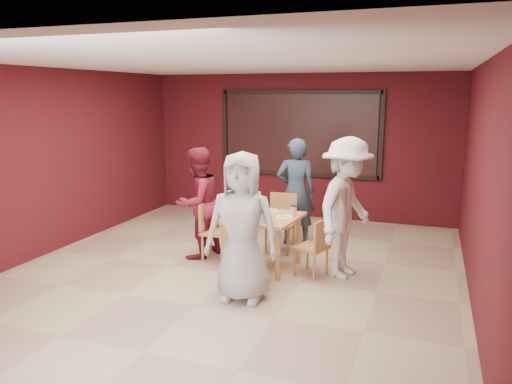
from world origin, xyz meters
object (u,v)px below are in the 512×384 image
(chair_front, at_px, (240,252))
(diner_right, at_px, (346,208))
(diner_back, at_px, (296,191))
(chair_left, at_px, (212,228))
(diner_front, at_px, (242,227))
(chair_back, at_px, (281,219))
(dining_table, at_px, (263,222))
(chair_right, at_px, (315,244))
(diner_left, at_px, (198,203))

(chair_front, height_order, diner_right, diner_right)
(chair_front, relative_size, diner_back, 0.49)
(chair_left, xyz_separation_m, diner_back, (0.93, 1.20, 0.38))
(diner_front, bearing_deg, chair_left, 122.64)
(diner_right, bearing_deg, chair_front, 142.50)
(chair_left, bearing_deg, diner_front, -52.17)
(diner_right, bearing_deg, diner_back, 54.77)
(diner_front, bearing_deg, diner_back, 84.83)
(chair_left, bearing_deg, diner_right, -0.74)
(chair_back, xyz_separation_m, diner_front, (0.11, -1.97, 0.38))
(chair_back, height_order, chair_left, chair_back)
(chair_left, xyz_separation_m, diner_right, (1.95, -0.03, 0.45))
(dining_table, distance_m, chair_left, 0.84)
(chair_back, bearing_deg, chair_right, -51.66)
(dining_table, height_order, chair_front, dining_table)
(chair_back, distance_m, chair_right, 1.23)
(diner_left, distance_m, diner_right, 2.22)
(diner_front, height_order, diner_back, diner_front)
(diner_back, bearing_deg, dining_table, 68.09)
(chair_back, distance_m, diner_back, 0.58)
(chair_left, height_order, diner_front, diner_front)
(chair_left, distance_m, diner_front, 1.58)
(diner_back, xyz_separation_m, diner_left, (-1.19, -1.15, -0.04))
(chair_back, height_order, diner_left, diner_left)
(chair_front, xyz_separation_m, diner_back, (0.14, 2.11, 0.39))
(chair_back, bearing_deg, chair_front, -91.12)
(chair_front, xyz_separation_m, chair_back, (0.03, 1.68, 0.03))
(chair_right, distance_m, diner_front, 1.28)
(dining_table, distance_m, diner_right, 1.17)
(chair_left, xyz_separation_m, chair_right, (1.58, -0.19, -0.03))
(dining_table, relative_size, chair_front, 1.23)
(diner_front, relative_size, diner_right, 0.95)
(dining_table, xyz_separation_m, chair_left, (-0.82, 0.08, -0.17))
(diner_back, bearing_deg, chair_right, 98.35)
(dining_table, relative_size, chair_left, 1.21)
(dining_table, xyz_separation_m, diner_left, (-1.08, 0.13, 0.17))
(diner_back, bearing_deg, chair_left, 35.51)
(dining_table, bearing_deg, diner_front, -84.00)
(chair_right, bearing_deg, chair_back, 128.34)
(dining_table, height_order, diner_left, diner_left)
(chair_front, height_order, chair_right, chair_front)
(dining_table, relative_size, diner_front, 0.58)
(chair_left, height_order, diner_right, diner_right)
(chair_front, distance_m, chair_right, 1.07)
(dining_table, xyz_separation_m, chair_back, (0.01, 0.84, -0.16))
(chair_back, relative_size, chair_left, 1.04)
(diner_front, height_order, diner_right, diner_right)
(chair_left, relative_size, chair_right, 1.07)
(chair_back, height_order, diner_back, diner_back)
(diner_back, bearing_deg, diner_right, 112.98)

